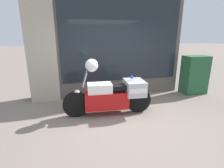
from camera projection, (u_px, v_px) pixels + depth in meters
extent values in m
plane|color=gray|center=(127.00, 120.00, 4.34)|extent=(60.00, 60.00, 0.00)
cube|color=#56514C|center=(109.00, 35.00, 5.64)|extent=(5.01, 0.40, 4.06)
cube|color=#B2A893|center=(41.00, 35.00, 5.19)|extent=(0.86, 0.55, 4.06)
cube|color=#1E262D|center=(122.00, 33.00, 5.52)|extent=(3.91, 0.02, 3.06)
cube|color=slate|center=(119.00, 86.00, 6.22)|extent=(3.69, 0.30, 0.55)
cube|color=silver|center=(118.00, 56.00, 6.07)|extent=(3.69, 0.02, 1.54)
cube|color=beige|center=(119.00, 34.00, 5.72)|extent=(3.69, 0.30, 0.03)
cube|color=navy|center=(84.00, 32.00, 5.45)|extent=(0.18, 0.04, 0.05)
cube|color=#B7B2A8|center=(119.00, 33.00, 5.71)|extent=(0.18, 0.04, 0.05)
cube|color=black|center=(151.00, 33.00, 5.97)|extent=(0.18, 0.04, 0.05)
cube|color=yellow|center=(87.00, 77.00, 5.78)|extent=(0.19, 0.01, 0.27)
cube|color=#2866B7|center=(119.00, 75.00, 6.04)|extent=(0.19, 0.04, 0.27)
cube|color=orange|center=(149.00, 73.00, 6.30)|extent=(0.19, 0.03, 0.27)
cylinder|color=black|center=(76.00, 104.00, 4.45)|extent=(0.67, 0.19, 0.67)
cylinder|color=black|center=(138.00, 100.00, 4.73)|extent=(0.67, 0.19, 0.67)
cube|color=#B71414|center=(107.00, 100.00, 4.56)|extent=(1.15, 0.52, 0.43)
cube|color=white|center=(100.00, 89.00, 4.45)|extent=(0.64, 0.44, 0.26)
cube|color=black|center=(116.00, 87.00, 4.51)|extent=(0.67, 0.38, 0.10)
cube|color=#B7B7BC|center=(134.00, 87.00, 4.60)|extent=(0.53, 0.68, 0.38)
cube|color=white|center=(134.00, 87.00, 4.60)|extent=(0.49, 0.69, 0.11)
cube|color=#B2BCC6|center=(85.00, 79.00, 4.31)|extent=(0.16, 0.32, 0.35)
sphere|color=white|center=(77.00, 92.00, 4.37)|extent=(0.14, 0.14, 0.14)
sphere|color=blue|center=(132.00, 77.00, 4.51)|extent=(0.09, 0.09, 0.09)
cube|color=#235633|center=(194.00, 75.00, 6.15)|extent=(0.83, 0.53, 1.33)
sphere|color=white|center=(92.00, 65.00, 4.25)|extent=(0.32, 0.32, 0.32)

